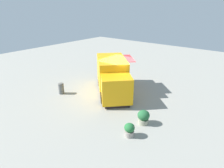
# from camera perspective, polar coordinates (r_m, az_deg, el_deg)

# --- Properties ---
(ground_plane) EXTENTS (40.00, 40.00, 0.00)m
(ground_plane) POSITION_cam_1_polar(r_m,az_deg,el_deg) (14.82, 2.26, -1.91)
(ground_plane) COLOR #98968C
(food_truck) EXTENTS (5.05, 5.10, 2.47)m
(food_truck) POSITION_cam_1_polar(r_m,az_deg,el_deg) (14.14, 0.19, 2.04)
(food_truck) COLOR #F8A812
(food_truck) RESTS_ON ground_plane
(person_customer) EXTENTS (0.76, 0.67, 0.87)m
(person_customer) POSITION_cam_1_polar(r_m,az_deg,el_deg) (19.33, 1.29, 5.05)
(person_customer) COLOR black
(person_customer) RESTS_ON ground_plane
(planter_flowering_near) EXTENTS (0.53, 0.53, 0.73)m
(planter_flowering_near) POSITION_cam_1_polar(r_m,az_deg,el_deg) (9.78, 5.27, -13.54)
(planter_flowering_near) COLOR gray
(planter_flowering_near) RESTS_ON ground_plane
(planter_flowering_far) EXTENTS (0.67, 0.67, 0.82)m
(planter_flowering_far) POSITION_cam_1_polar(r_m,az_deg,el_deg) (10.77, 9.47, -9.75)
(planter_flowering_far) COLOR #989A81
(planter_flowering_far) RESTS_ON ground_plane
(trash_bin) EXTENTS (0.41, 0.41, 0.85)m
(trash_bin) POSITION_cam_1_polar(r_m,az_deg,el_deg) (14.61, -15.08, -1.25)
(trash_bin) COLOR #5B5D5C
(trash_bin) RESTS_ON ground_plane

